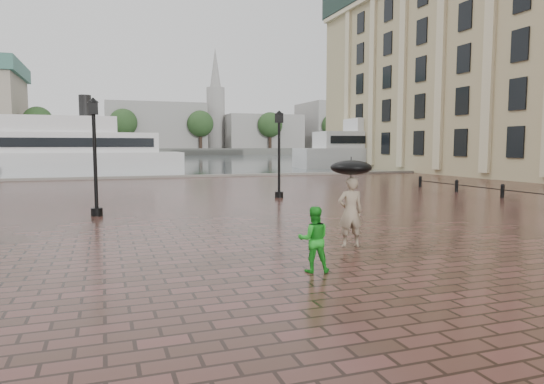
% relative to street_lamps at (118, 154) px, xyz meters
% --- Properties ---
extents(ground, '(300.00, 300.00, 0.00)m').
position_rel_street_lamps_xyz_m(ground, '(5.00, -15.33, -2.33)').
color(ground, '#372119').
rests_on(ground, ground).
extents(harbour_water, '(240.00, 240.00, 0.00)m').
position_rel_street_lamps_xyz_m(harbour_water, '(5.00, 76.67, -2.33)').
color(harbour_water, '#4B545B').
rests_on(harbour_water, ground).
extents(quay_edge, '(80.00, 0.60, 0.30)m').
position_rel_street_lamps_xyz_m(quay_edge, '(5.00, 16.67, -2.33)').
color(quay_edge, slate).
rests_on(quay_edge, ground).
extents(far_shore, '(300.00, 60.00, 2.00)m').
position_rel_street_lamps_xyz_m(far_shore, '(5.00, 144.67, -1.33)').
color(far_shore, '#4C4C47').
rests_on(far_shore, ground).
extents(distant_skyline, '(102.50, 22.00, 33.00)m').
position_rel_street_lamps_xyz_m(distant_skyline, '(53.14, 134.67, 7.13)').
color(distant_skyline, gray).
rests_on(distant_skyline, ground).
extents(far_trees, '(188.00, 8.00, 13.50)m').
position_rel_street_lamps_xyz_m(far_trees, '(5.00, 122.67, 7.09)').
color(far_trees, '#2D2119').
rests_on(far_trees, ground).
extents(street_lamps, '(15.44, 12.44, 4.40)m').
position_rel_street_lamps_xyz_m(street_lamps, '(0.00, 0.00, 0.00)').
color(street_lamps, black).
rests_on(street_lamps, ground).
extents(adult_pedestrian, '(0.75, 0.56, 1.89)m').
position_rel_street_lamps_xyz_m(adult_pedestrian, '(5.52, -13.76, -1.38)').
color(adult_pedestrian, gray).
rests_on(adult_pedestrian, ground).
extents(child_pedestrian, '(0.81, 0.70, 1.42)m').
position_rel_street_lamps_xyz_m(child_pedestrian, '(3.52, -15.84, -1.62)').
color(child_pedestrian, green).
rests_on(child_pedestrian, ground).
extents(ferry_near, '(22.13, 5.38, 7.25)m').
position_rel_street_lamps_xyz_m(ferry_near, '(-4.76, 21.89, -0.15)').
color(ferry_near, silver).
rests_on(ferry_near, ground).
extents(ferry_far, '(25.85, 8.55, 8.32)m').
position_rel_street_lamps_xyz_m(ferry_far, '(34.49, 28.34, 0.18)').
color(ferry_far, silver).
rests_on(ferry_far, ground).
extents(umbrella, '(1.10, 1.10, 1.20)m').
position_rel_street_lamps_xyz_m(umbrella, '(5.52, -13.76, -0.19)').
color(umbrella, black).
rests_on(umbrella, ground).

